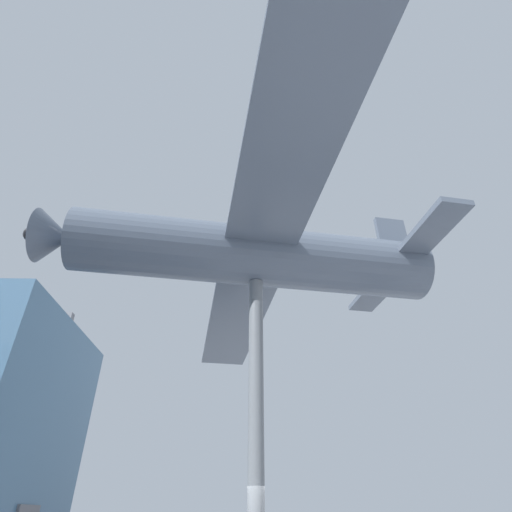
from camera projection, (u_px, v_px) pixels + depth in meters
support_pylon_central at (256, 419)px, 10.14m from camera, size 0.41×0.41×7.97m
suspended_airplane at (251, 255)px, 12.83m from camera, size 21.52×12.87×3.11m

